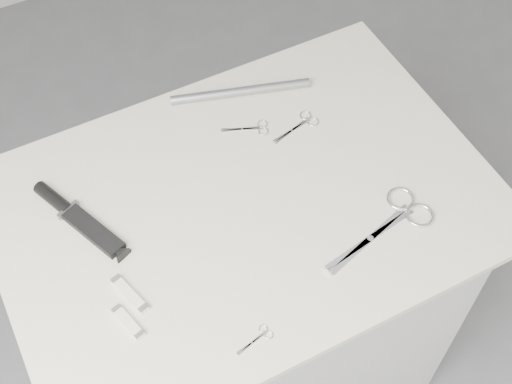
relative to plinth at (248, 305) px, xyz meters
name	(u,v)px	position (x,y,z in m)	size (l,w,h in m)	color
ground	(249,371)	(0.00, 0.00, -0.46)	(4.00, 4.00, 0.01)	slate
plinth	(248,305)	(0.00, 0.00, 0.00)	(0.90, 0.60, 0.90)	beige
display_board	(246,204)	(0.00, 0.00, 0.46)	(1.00, 0.70, 0.02)	beige
large_shears	(396,218)	(0.25, -0.18, 0.47)	(0.26, 0.12, 0.01)	silver
embroidery_scissors_a	(302,124)	(0.20, 0.13, 0.47)	(0.12, 0.06, 0.00)	silver
embroidery_scissors_b	(253,128)	(0.10, 0.17, 0.47)	(0.10, 0.06, 0.00)	silver
tiny_scissors	(258,338)	(-0.11, -0.28, 0.47)	(0.08, 0.04, 0.00)	silver
sheathed_knife	(75,216)	(-0.32, 0.12, 0.48)	(0.12, 0.23, 0.03)	black
pocket_knife_a	(128,322)	(-0.31, -0.14, 0.47)	(0.04, 0.08, 0.01)	white
pocket_knife_b	(130,294)	(-0.29, -0.09, 0.48)	(0.05, 0.10, 0.01)	white
metal_rail	(241,91)	(0.12, 0.27, 0.48)	(0.02, 0.02, 0.32)	gray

